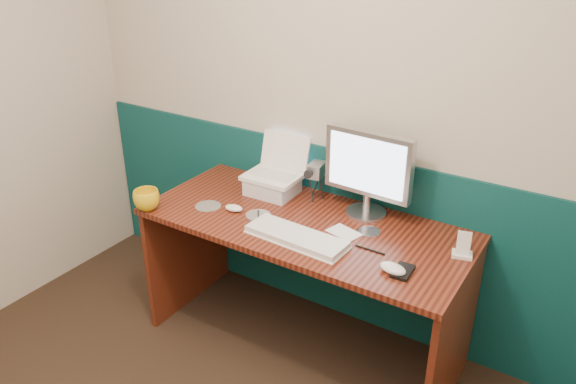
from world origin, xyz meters
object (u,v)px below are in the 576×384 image
Objects in this scene: monitor at (369,173)px; camcorder at (316,183)px; desk at (304,286)px; laptop at (272,158)px; mug at (147,200)px; keyboard at (296,237)px.

monitor is 0.32m from camcorder.
desk is 5.63× the size of laptop.
desk is 12.17× the size of mug.
monitor reaches higher than camcorder.
monitor reaches higher than laptop.
keyboard is (0.06, -0.17, 0.39)m from desk.
desk is at bearing 112.12° from keyboard.
monitor reaches higher than desk.
mug is at bearing -148.65° from camcorder.
keyboard is 3.64× the size of mug.
mug is at bearing -147.51° from monitor.
camcorder is (-0.29, 0.01, -0.13)m from monitor.
mug is at bearing -132.81° from laptop.
camcorder is at bearing 13.80° from laptop.
keyboard is at bearing -71.04° from desk.
laptop is at bearing 48.58° from mug.
laptop is 0.53m from monitor.
mug is (-0.80, -0.14, 0.04)m from keyboard.
laptop is 0.54m from keyboard.
camcorder is at bearing 39.78° from mug.
desk is 3.35× the size of keyboard.
laptop is 1.55× the size of camcorder.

